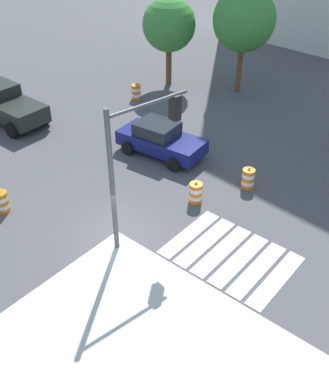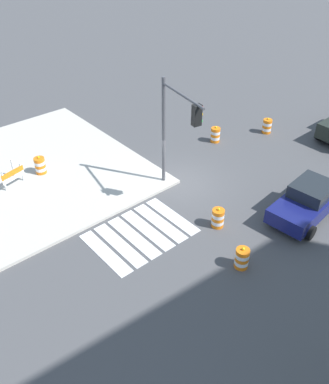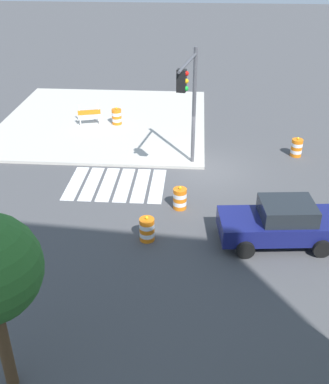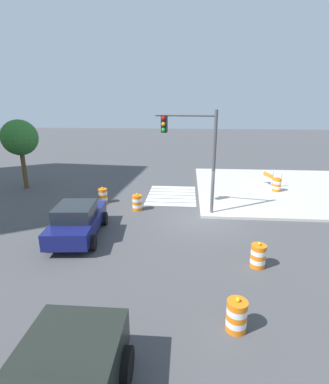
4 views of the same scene
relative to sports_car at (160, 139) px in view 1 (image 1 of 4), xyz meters
name	(u,v)px [view 1 (image 1 of 4)]	position (x,y,z in m)	size (l,w,h in m)	color
ground_plane	(117,234)	(2.70, -5.74, -0.81)	(120.00, 120.00, 0.00)	#474749
crosswalk_stripes	(230,255)	(6.70, -3.94, -0.80)	(4.35, 3.20, 0.02)	silver
sports_car	(160,139)	(0.00, 0.00, 0.00)	(4.46, 2.46, 1.63)	navy
pickup_truck	(4,104)	(-9.07, -2.69, 0.16)	(5.16, 2.37, 1.92)	black
traffic_barrel_near_corner	(2,202)	(-1.96, -7.69, -0.36)	(0.56, 0.56, 1.02)	orange
traffic_barrel_crosswalk_end	(136,92)	(-5.47, 4.13, -0.36)	(0.56, 0.56, 1.02)	orange
traffic_barrel_median_near	(248,178)	(4.85, 0.25, -0.36)	(0.56, 0.56, 1.02)	orange
traffic_barrel_far_curb	(196,193)	(3.74, -2.10, -0.36)	(0.56, 0.56, 1.02)	orange
traffic_light_pole	(138,147)	(3.50, -5.22, 3.10)	(0.80, 3.24, 5.50)	#4C4C51
street_tree_streetside_near	(169,25)	(-5.48, 7.30, 2.98)	(3.30, 3.30, 5.47)	brown
street_tree_streetside_mid	(244,20)	(-1.32, 9.15, 3.58)	(3.70, 3.70, 6.27)	brown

